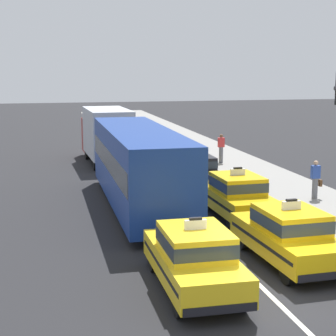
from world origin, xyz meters
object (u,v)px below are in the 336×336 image
(bus_left_second, at_px, (139,164))
(taxi_right_nearest, at_px, (288,234))
(box_truck_left_third, at_px, (106,133))
(taxi_left_nearest, at_px, (194,257))
(taxi_right_second, at_px, (236,195))
(taxi_right_fourth, at_px, (166,152))
(pedestrian_mid_block, at_px, (315,180))
(sedan_right_third, at_px, (195,171))
(pedestrian_by_storefront, at_px, (221,148))

(bus_left_second, xyz_separation_m, taxi_right_nearest, (3.04, -7.62, -0.94))
(bus_left_second, relative_size, box_truck_left_third, 1.60)
(taxi_left_nearest, height_order, taxi_right_second, same)
(taxi_right_nearest, bearing_deg, taxi_left_nearest, -157.59)
(taxi_right_nearest, bearing_deg, taxi_right_fourth, 89.68)
(taxi_left_nearest, bearing_deg, bus_left_second, 88.89)
(pedestrian_mid_block, bearing_deg, box_truck_left_third, 121.80)
(box_truck_left_third, xyz_separation_m, sedan_right_third, (3.19, -8.28, -0.93))
(taxi_right_second, relative_size, pedestrian_mid_block, 2.82)
(box_truck_left_third, xyz_separation_m, taxi_right_fourth, (3.12, -2.44, -0.90))
(box_truck_left_third, relative_size, pedestrian_mid_block, 4.30)
(taxi_left_nearest, xyz_separation_m, taxi_right_second, (3.51, 6.59, 0.00))
(bus_left_second, xyz_separation_m, taxi_right_second, (3.34, -2.35, -0.94))
(taxi_right_second, xyz_separation_m, pedestrian_by_storefront, (3.11, 11.26, 0.12))
(taxi_right_nearest, height_order, pedestrian_by_storefront, taxi_right_nearest)
(box_truck_left_third, bearing_deg, taxi_right_second, -76.29)
(bus_left_second, relative_size, pedestrian_mid_block, 6.87)
(box_truck_left_third, bearing_deg, pedestrian_mid_block, -58.20)
(box_truck_left_third, height_order, taxi_right_fourth, box_truck_left_third)
(taxi_left_nearest, distance_m, taxi_right_nearest, 3.48)
(box_truck_left_third, distance_m, sedan_right_third, 8.92)
(sedan_right_third, bearing_deg, pedestrian_by_storefront, 61.34)
(taxi_right_fourth, bearing_deg, taxi_right_second, -88.96)
(bus_left_second, distance_m, sedan_right_third, 4.49)
(bus_left_second, relative_size, pedestrian_by_storefront, 6.71)
(bus_left_second, distance_m, pedestrian_by_storefront, 11.03)
(sedan_right_third, bearing_deg, taxi_left_nearest, -105.84)
(taxi_right_nearest, relative_size, taxi_right_second, 1.01)
(taxi_right_fourth, bearing_deg, taxi_right_nearest, -90.32)
(taxi_left_nearest, distance_m, taxi_right_fourth, 18.06)
(taxi_right_fourth, xyz_separation_m, pedestrian_by_storefront, (3.31, 0.09, 0.12))
(taxi_left_nearest, bearing_deg, pedestrian_by_storefront, 69.65)
(taxi_left_nearest, xyz_separation_m, taxi_right_nearest, (3.22, 1.33, 0.00))
(taxi_right_second, height_order, pedestrian_mid_block, taxi_right_second)
(bus_left_second, xyz_separation_m, sedan_right_third, (3.21, 2.98, -0.97))
(taxi_left_nearest, height_order, pedestrian_by_storefront, taxi_left_nearest)
(taxi_left_nearest, height_order, pedestrian_mid_block, taxi_left_nearest)
(taxi_left_nearest, relative_size, pedestrian_by_storefront, 2.73)
(taxi_left_nearest, relative_size, pedestrian_mid_block, 2.80)
(box_truck_left_third, bearing_deg, pedestrian_by_storefront, -20.08)
(taxi_right_nearest, bearing_deg, pedestrian_mid_block, 57.33)
(taxi_right_second, height_order, taxi_right_fourth, same)
(box_truck_left_third, height_order, sedan_right_third, box_truck_left_third)
(taxi_right_second, bearing_deg, pedestrian_by_storefront, 74.54)
(taxi_left_nearest, xyz_separation_m, pedestrian_mid_block, (7.63, 8.21, 0.09))
(taxi_right_nearest, xyz_separation_m, sedan_right_third, (0.17, 10.60, -0.03))
(pedestrian_by_storefront, bearing_deg, taxi_right_second, -105.46)
(pedestrian_by_storefront, bearing_deg, taxi_left_nearest, -110.35)
(pedestrian_mid_block, height_order, pedestrian_by_storefront, pedestrian_by_storefront)
(taxi_right_second, bearing_deg, bus_left_second, 144.85)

